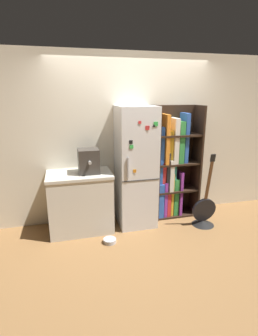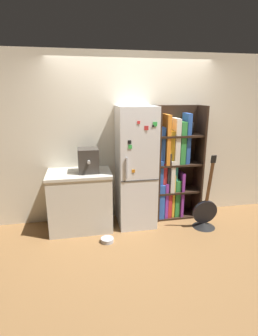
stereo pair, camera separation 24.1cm
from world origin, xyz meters
The scene contains 8 objects.
ground_plane centered at (0.00, 0.00, 0.00)m, with size 16.00×16.00×0.00m, color olive.
wall_back centered at (0.00, 0.47, 1.30)m, with size 8.00×0.05×2.60m.
refrigerator centered at (0.00, 0.16, 0.91)m, with size 0.56×0.60×1.83m.
bookshelf centered at (0.64, 0.29, 0.84)m, with size 0.75×0.36×1.82m.
kitchen_counter centered at (-0.85, 0.15, 0.45)m, with size 0.93×0.61×0.89m.
espresso_machine centered at (-0.71, 0.14, 1.06)m, with size 0.29×0.35×0.35m.
guitar centered at (1.01, -0.20, 0.17)m, with size 0.38×0.35×1.17m.
pet_bowl centered at (-0.51, -0.34, 0.03)m, with size 0.18×0.18×0.06m.
Camera 1 is at (-1.05, -3.52, 1.99)m, focal length 28.00 mm.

